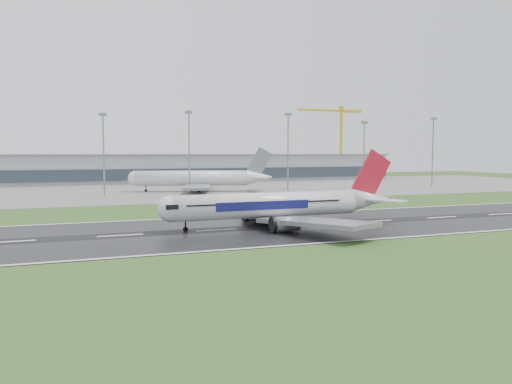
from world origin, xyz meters
name	(u,v)px	position (x,y,z in m)	size (l,w,h in m)	color
ground	(375,221)	(0.00, 0.00, 0.00)	(520.00, 520.00, 0.00)	#2B4D1C
runway	(375,221)	(0.00, 0.00, 0.05)	(400.00, 45.00, 0.10)	black
apron	(224,188)	(0.00, 125.00, 0.04)	(400.00, 130.00, 0.08)	slate
terminal	(193,168)	(0.00, 185.00, 7.50)	(240.00, 36.00, 15.00)	#90919A
main_airliner	(283,189)	(-24.35, 0.31, 8.41)	(56.26, 53.58, 16.61)	silver
parked_airliner	(198,170)	(-17.14, 106.22, 9.17)	(62.04, 57.76, 18.18)	silver
tower_crane	(341,142)	(106.95, 200.00, 23.84)	(48.59, 2.65, 47.67)	gold
floodmast_1	(104,156)	(-55.84, 100.00, 15.31)	(0.64, 0.64, 30.62)	gray
floodmast_2	(189,154)	(-22.26, 100.00, 16.22)	(0.64, 0.64, 32.44)	gray
floodmast_3	(288,153)	(21.99, 100.00, 16.33)	(0.64, 0.64, 32.67)	gray
floodmast_4	(364,156)	(60.85, 100.00, 15.00)	(0.64, 0.64, 30.00)	gray
floodmast_5	(433,153)	(100.42, 100.00, 16.35)	(0.64, 0.64, 32.69)	gray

